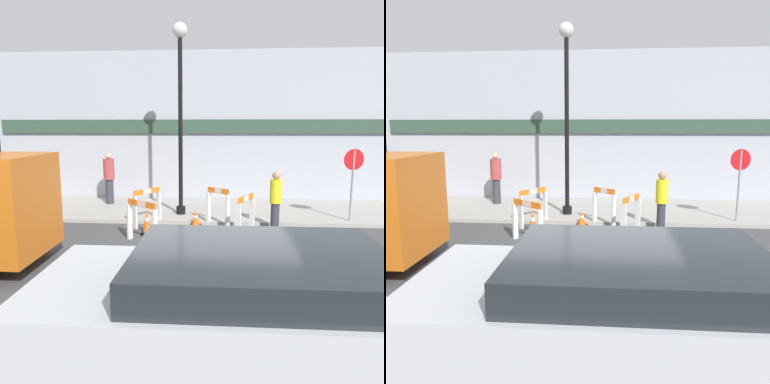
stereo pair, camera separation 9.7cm
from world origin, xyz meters
TOP-DOWN VIEW (x-y plane):
  - ground_plane at (0.00, 0.00)m, footprint 60.00×60.00m
  - sidewalk_slab at (0.00, 6.25)m, footprint 18.00×3.50m
  - storefront_facade at (0.00, 8.07)m, footprint 18.00×0.22m
  - streetlamp_post at (-1.03, 5.42)m, footprint 0.44×0.44m
  - stop_sign at (3.94, 4.92)m, footprint 0.59×0.15m
  - barricade_0 at (-1.72, 2.76)m, footprint 0.86×0.69m
  - barricade_1 at (0.80, 3.24)m, footprint 0.54×0.81m
  - barricade_2 at (0.12, 4.35)m, footprint 0.66×0.55m
  - barricade_3 at (-1.89, 4.35)m, footprint 0.69×0.84m
  - traffic_cone_0 at (-0.63, 2.21)m, footprint 0.30×0.30m
  - traffic_cone_1 at (0.59, 2.38)m, footprint 0.30×0.30m
  - traffic_cone_2 at (-0.51, 4.40)m, footprint 0.30×0.30m
  - traffic_cone_3 at (-1.75, 3.55)m, footprint 0.30×0.30m
  - person_worker at (1.67, 4.09)m, footprint 0.36×0.36m
  - person_pedestrian at (-3.70, 6.83)m, footprint 0.51×0.51m
  - parked_car_1 at (0.49, -2.88)m, footprint 3.91×1.86m

SIDE VIEW (x-z plane):
  - ground_plane at x=0.00m, z-range 0.00..0.00m
  - sidewalk_slab at x=0.00m, z-range 0.00..0.11m
  - traffic_cone_2 at x=-0.51m, z-range -0.01..0.45m
  - traffic_cone_1 at x=0.59m, z-range -0.01..0.51m
  - traffic_cone_0 at x=-0.63m, z-range -0.01..0.62m
  - traffic_cone_3 at x=-1.75m, z-range -0.01..0.66m
  - barricade_0 at x=-1.72m, z-range 0.06..1.09m
  - barricade_2 at x=0.12m, z-range 0.03..1.14m
  - barricade_3 at x=-1.89m, z-range 0.05..1.12m
  - barricade_1 at x=0.80m, z-range 0.04..1.16m
  - person_worker at x=1.67m, z-range 0.07..1.69m
  - parked_car_1 at x=0.49m, z-range 0.11..1.88m
  - person_pedestrian at x=-3.70m, z-range 0.17..1.95m
  - stop_sign at x=3.94m, z-range 0.46..2.53m
  - storefront_facade at x=0.00m, z-range 0.00..5.50m
  - streetlamp_post at x=-1.03m, z-range 0.89..6.53m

